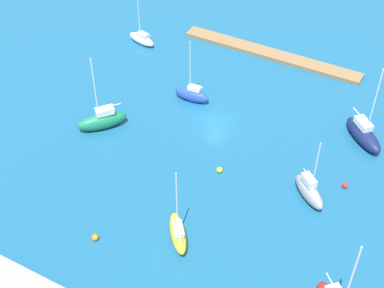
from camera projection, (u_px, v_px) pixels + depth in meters
The scene contains 11 objects.
water at pixel (216, 123), 73.65m from camera, with size 160.00×160.00×0.00m, color #19567F.
pier_dock at pixel (271, 54), 85.17m from camera, with size 27.87×2.58×0.52m, color olive.
sailboat_yellow_along_channel at pixel (178, 233), 58.78m from camera, with size 4.64×5.23×9.62m.
sailboat_blue_far_north at pixel (192, 94), 76.40m from camera, with size 5.02×1.85×9.27m.
sailboat_navy_east_end at pixel (363, 134), 70.29m from camera, with size 6.60×6.32×11.18m.
sailboat_gray_off_beacon at pixel (309, 191), 63.11m from camera, with size 5.17×4.74×8.61m.
sailboat_white_by_breakwater at pixel (142, 39), 87.20m from camera, with size 5.09×2.53×7.63m.
sailboat_green_outer_mooring at pixel (102, 120), 72.08m from camera, with size 5.69×6.17×10.72m.
mooring_buoy_orange at pixel (95, 237), 59.25m from camera, with size 0.72×0.72×0.72m, color orange.
mooring_buoy_yellow at pixel (220, 170), 66.68m from camera, with size 0.71×0.71×0.71m, color yellow.
mooring_buoy_red at pixel (345, 185), 64.84m from camera, with size 0.69×0.69×0.69m, color red.
Camera 1 is at (-24.03, 51.10, 47.47)m, focal length 52.86 mm.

